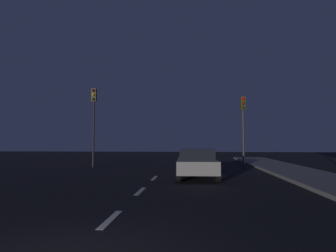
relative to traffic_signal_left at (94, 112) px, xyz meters
name	(u,v)px	position (x,y,z in m)	size (l,w,h in m)	color
ground_plane	(143,188)	(4.95, -8.76, -3.76)	(80.00, 80.00, 0.00)	black
lane_stripe_second	(110,219)	(4.95, -13.16, -3.75)	(0.16, 1.60, 0.01)	silver
lane_stripe_third	(140,191)	(4.95, -9.36, -3.75)	(0.16, 1.60, 0.01)	silver
lane_stripe_fourth	(154,178)	(4.95, -5.56, -3.75)	(0.16, 1.60, 0.01)	silver
traffic_signal_left	(94,112)	(0.00, 0.00, 0.00)	(0.32, 0.38, 5.41)	black
traffic_signal_right	(243,118)	(10.11, 0.00, -0.44)	(0.32, 0.38, 4.71)	#2D2D30
car_stopped_ahead	(197,163)	(6.97, -5.31, -3.03)	(2.03, 4.38, 1.40)	gray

